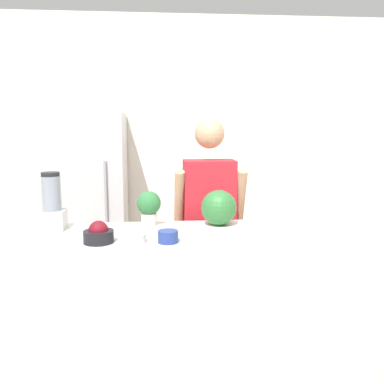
% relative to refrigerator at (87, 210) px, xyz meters
% --- Properties ---
extents(wall_back, '(8.00, 0.06, 2.60)m').
position_rel_refrigerator_xyz_m(wall_back, '(0.81, 0.38, 0.45)').
color(wall_back, white).
rests_on(wall_back, ground_plane).
extents(counter_island, '(1.96, 0.72, 0.96)m').
position_rel_refrigerator_xyz_m(counter_island, '(0.81, -1.31, -0.37)').
color(counter_island, beige).
rests_on(counter_island, ground_plane).
extents(refrigerator, '(0.68, 0.69, 1.70)m').
position_rel_refrigerator_xyz_m(refrigerator, '(0.00, 0.00, 0.00)').
color(refrigerator, '#B7B7BC').
rests_on(refrigerator, ground_plane).
extents(person, '(0.51, 0.26, 1.64)m').
position_rel_refrigerator_xyz_m(person, '(0.99, -0.74, 0.00)').
color(person, '#333338').
rests_on(person, ground_plane).
extents(cutting_board, '(0.42, 0.23, 0.01)m').
position_rel_refrigerator_xyz_m(cutting_board, '(0.97, -1.14, 0.12)').
color(cutting_board, white).
rests_on(cutting_board, counter_island).
extents(watermelon, '(0.22, 0.22, 0.22)m').
position_rel_refrigerator_xyz_m(watermelon, '(0.99, -1.14, 0.24)').
color(watermelon, '#2D6B33').
rests_on(watermelon, cutting_board).
extents(bowl_cherries, '(0.17, 0.17, 0.12)m').
position_rel_refrigerator_xyz_m(bowl_cherries, '(0.28, -1.43, 0.16)').
color(bowl_cherries, black).
rests_on(bowl_cherries, counter_island).
extents(bowl_cream, '(0.15, 0.15, 0.09)m').
position_rel_refrigerator_xyz_m(bowl_cream, '(0.47, -1.44, 0.14)').
color(bowl_cream, beige).
rests_on(bowl_cream, counter_island).
extents(bowl_small_blue, '(0.11, 0.11, 0.07)m').
position_rel_refrigerator_xyz_m(bowl_small_blue, '(0.66, -1.46, 0.14)').
color(bowl_small_blue, navy).
rests_on(bowl_small_blue, counter_island).
extents(blender, '(0.15, 0.15, 0.36)m').
position_rel_refrigerator_xyz_m(blender, '(-0.04, -1.11, 0.27)').
color(blender, '#B7B7BC').
rests_on(blender, counter_island).
extents(potted_plant, '(0.15, 0.15, 0.22)m').
position_rel_refrigerator_xyz_m(potted_plant, '(0.55, -1.06, 0.24)').
color(potted_plant, beige).
rests_on(potted_plant, counter_island).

